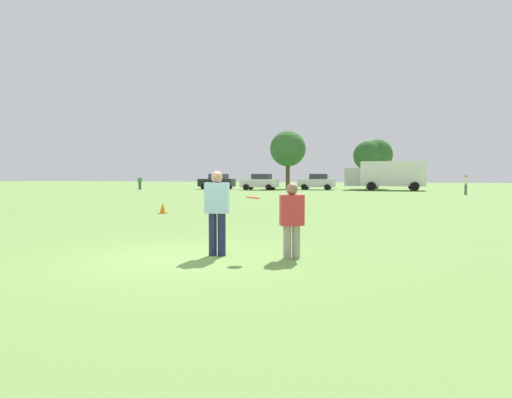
{
  "coord_description": "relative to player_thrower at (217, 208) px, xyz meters",
  "views": [
    {
      "loc": [
        3.88,
        -7.86,
        1.67
      ],
      "look_at": [
        1.18,
        1.25,
        1.15
      ],
      "focal_mm": 30.37,
      "sensor_mm": 36.0,
      "label": 1
    }
  ],
  "objects": [
    {
      "name": "tree_center_elm",
      "position": [
        2.45,
        47.47,
        3.21
      ],
      "size": [
        3.75,
        3.75,
        6.1
      ],
      "color": "brown",
      "rests_on": "ground"
    },
    {
      "name": "parked_car_center",
      "position": [
        -4.07,
        41.37,
        -0.06
      ],
      "size": [
        4.24,
        2.3,
        1.82
      ],
      "color": "silver",
      "rests_on": "ground"
    },
    {
      "name": "tree_west_maple",
      "position": [
        1.4,
        46.65,
        3.06
      ],
      "size": [
        3.62,
        3.62,
        5.88
      ],
      "color": "brown",
      "rests_on": "ground"
    },
    {
      "name": "player_thrower",
      "position": [
        0.0,
        0.0,
        0.0
      ],
      "size": [
        0.53,
        0.37,
        1.75
      ],
      "color": "#1E234C",
      "rests_on": "ground"
    },
    {
      "name": "frisbee",
      "position": [
        0.79,
        -0.06,
        0.24
      ],
      "size": [
        0.27,
        0.27,
        0.06
      ],
      "color": "#E54C33"
    },
    {
      "name": "bystander_field_marshal",
      "position": [
        -23.99,
        36.17,
        -0.1
      ],
      "size": [
        0.47,
        0.49,
        1.57
      ],
      "color": "#4C4C51",
      "rests_on": "ground"
    },
    {
      "name": "tree_west_oak",
      "position": [
        -8.05,
        43.83,
        3.9
      ],
      "size": [
        4.37,
        4.37,
        7.11
      ],
      "color": "brown",
      "rests_on": "ground"
    },
    {
      "name": "ground_plane",
      "position": [
        -0.58,
        -0.44,
        -0.99
      ],
      "size": [
        190.63,
        190.63,
        0.0
      ],
      "primitive_type": "plane",
      "color": "#6B9347"
    },
    {
      "name": "box_truck",
      "position": [
        3.55,
        41.52,
        0.76
      ],
      "size": [
        8.56,
        3.15,
        3.18
      ],
      "color": "white",
      "rests_on": "ground"
    },
    {
      "name": "parked_car_near_left",
      "position": [
        -15.8,
        39.9,
        -0.06
      ],
      "size": [
        4.24,
        2.3,
        1.82
      ],
      "color": "black",
      "rests_on": "ground"
    },
    {
      "name": "player_defender",
      "position": [
        1.54,
        0.16,
        -0.15
      ],
      "size": [
        0.53,
        0.42,
        1.51
      ],
      "color": "gray",
      "rests_on": "ground"
    },
    {
      "name": "traffic_cone",
      "position": [
        -5.97,
        8.63,
        -0.76
      ],
      "size": [
        0.32,
        0.32,
        0.48
      ],
      "color": "#D8590C",
      "rests_on": "ground"
    },
    {
      "name": "parked_car_mid_left",
      "position": [
        -10.18,
        38.8,
        -0.06
      ],
      "size": [
        4.24,
        2.3,
        1.82
      ],
      "color": "silver",
      "rests_on": "ground"
    },
    {
      "name": "bystander_sideline_watcher",
      "position": [
        10.09,
        32.66,
        -0.02
      ],
      "size": [
        0.42,
        0.54,
        1.72
      ],
      "color": "#4C4C51",
      "rests_on": "ground"
    }
  ]
}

